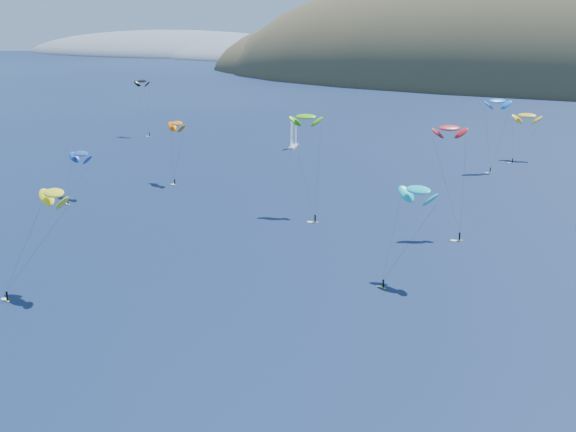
% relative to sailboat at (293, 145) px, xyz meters
% --- Properties ---
extents(headland, '(460.00, 250.00, 60.00)m').
position_rel_sailboat_xyz_m(headland, '(-390.79, 547.14, -4.32)').
color(headland, slate).
rests_on(headland, ground).
extents(sailboat, '(9.81, 8.43, 11.86)m').
position_rel_sailboat_xyz_m(sailboat, '(0.00, 0.00, 0.00)').
color(sailboat, white).
rests_on(sailboat, ground).
extents(kitesurfer_1, '(8.97, 8.53, 19.70)m').
position_rel_sailboat_xyz_m(kitesurfer_1, '(-4.52, -69.15, 16.42)').
color(kitesurfer_1, gold).
rests_on(kitesurfer_1, ground).
extents(kitesurfer_2, '(10.20, 12.48, 20.63)m').
position_rel_sailboat_xyz_m(kitesurfer_2, '(29.01, -158.39, 17.19)').
color(kitesurfer_2, gold).
rests_on(kitesurfer_2, ground).
extents(kitesurfer_3, '(11.79, 12.22, 26.22)m').
position_rel_sailboat_xyz_m(kitesurfer_3, '(44.35, -85.21, 22.98)').
color(kitesurfer_3, gold).
rests_on(kitesurfer_3, ground).
extents(kitesurfer_4, '(9.24, 8.89, 24.45)m').
position_rel_sailboat_xyz_m(kitesurfer_4, '(75.76, -10.59, 21.05)').
color(kitesurfer_4, gold).
rests_on(kitesurfer_4, ground).
extents(kitesurfer_5, '(9.62, 11.65, 19.79)m').
position_rel_sailboat_xyz_m(kitesurfer_5, '(85.12, -124.15, 16.36)').
color(kitesurfer_5, gold).
rests_on(kitesurfer_5, ground).
extents(kitesurfer_9, '(9.69, 8.86, 26.27)m').
position_rel_sailboat_xyz_m(kitesurfer_9, '(81.49, -89.64, 23.08)').
color(kitesurfer_9, gold).
rests_on(kitesurfer_9, ground).
extents(kitesurfer_10, '(9.43, 12.82, 14.26)m').
position_rel_sailboat_xyz_m(kitesurfer_10, '(-17.44, -96.59, 10.85)').
color(kitesurfer_10, gold).
rests_on(kitesurfer_10, ground).
extents(kitesurfer_11, '(9.54, 12.33, 17.57)m').
position_rel_sailboat_xyz_m(kitesurfer_11, '(80.90, 14.36, 13.97)').
color(kitesurfer_11, gold).
rests_on(kitesurfer_11, ground).
extents(kitesurfer_12, '(8.67, 4.58, 23.83)m').
position_rel_sailboat_xyz_m(kitesurfer_12, '(-68.26, 2.09, 20.76)').
color(kitesurfer_12, gold).
rests_on(kitesurfer_12, ground).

